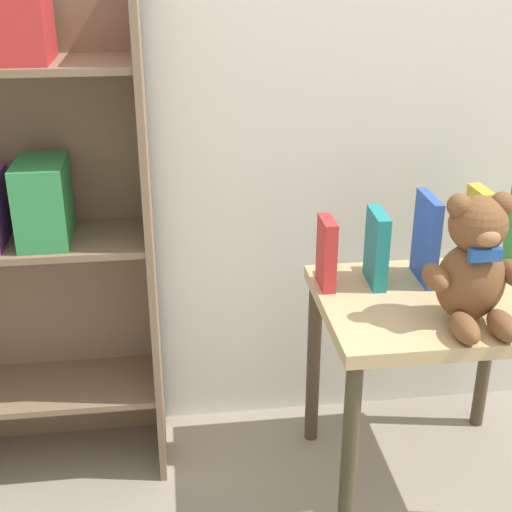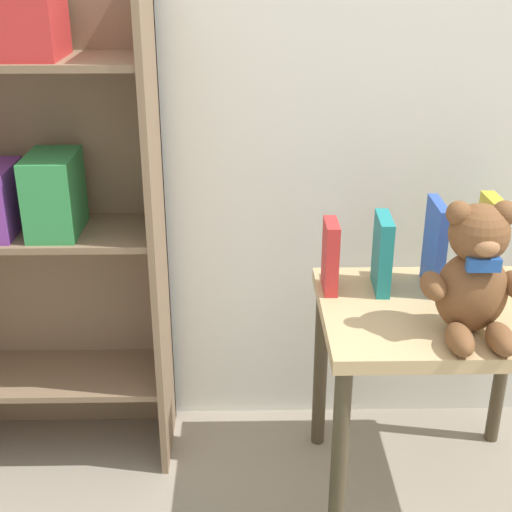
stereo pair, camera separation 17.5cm
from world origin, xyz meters
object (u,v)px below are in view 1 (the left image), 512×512
at_px(teddy_bear, 475,265).
at_px(book_standing_red, 327,253).
at_px(bookshelf_side, 15,205).
at_px(book_standing_teal, 377,248).
at_px(book_standing_blue, 426,239).
at_px(book_standing_yellow, 476,234).
at_px(display_table, 434,329).

bearing_deg(teddy_bear, book_standing_red, 142.62).
height_order(bookshelf_side, book_standing_red, bookshelf_side).
xyz_separation_m(book_standing_teal, book_standing_blue, (0.13, 0.00, 0.02)).
height_order(book_standing_teal, book_standing_blue, book_standing_blue).
relative_size(book_standing_red, book_standing_yellow, 0.75).
xyz_separation_m(bookshelf_side, book_standing_red, (0.79, -0.14, -0.12)).
height_order(display_table, book_standing_teal, book_standing_teal).
height_order(bookshelf_side, display_table, bookshelf_side).
bearing_deg(book_standing_teal, display_table, -37.24).
height_order(display_table, book_standing_red, book_standing_red).
bearing_deg(bookshelf_side, book_standing_teal, -8.20).
bearing_deg(teddy_bear, display_table, 104.19).
height_order(display_table, book_standing_blue, book_standing_blue).
xyz_separation_m(book_standing_teal, book_standing_yellow, (0.27, -0.00, 0.03)).
xyz_separation_m(bookshelf_side, book_standing_blue, (1.06, -0.13, -0.10)).
bearing_deg(book_standing_red, book_standing_blue, 1.65).
relative_size(book_standing_teal, book_standing_blue, 0.85).
distance_m(display_table, teddy_bear, 0.26).
bearing_deg(book_standing_yellow, teddy_bear, -115.09).
bearing_deg(book_standing_blue, book_standing_yellow, -0.89).
bearing_deg(book_standing_teal, bookshelf_side, 174.52).
bearing_deg(display_table, bookshelf_side, 166.95).
bearing_deg(book_standing_red, bookshelf_side, 170.42).
distance_m(bookshelf_side, book_standing_yellow, 1.20).
relative_size(display_table, book_standing_teal, 3.00).
relative_size(display_table, teddy_bear, 1.87).
xyz_separation_m(book_standing_red, book_standing_yellow, (0.40, 0.00, 0.03)).
xyz_separation_m(display_table, book_standing_teal, (-0.13, 0.11, 0.19)).
distance_m(teddy_bear, book_standing_teal, 0.29).
relative_size(book_standing_blue, book_standing_yellow, 0.94).
xyz_separation_m(teddy_bear, book_standing_yellow, (0.10, 0.23, -0.02)).
bearing_deg(bookshelf_side, book_standing_blue, -7.02).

